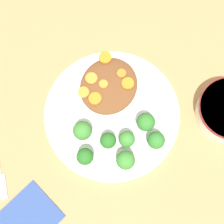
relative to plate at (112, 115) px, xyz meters
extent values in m
plane|color=tan|center=(0.00, 0.00, -0.01)|extent=(4.00, 4.00, 0.00)
cylinder|color=white|center=(0.00, 0.00, 0.00)|extent=(0.29, 0.29, 0.01)
torus|color=white|center=(0.00, 0.00, 0.00)|extent=(0.28, 0.28, 0.01)
ellipsoid|color=brown|center=(0.05, 0.03, 0.02)|extent=(0.13, 0.12, 0.02)
cylinder|color=#7FA85B|center=(-0.04, -0.05, 0.02)|extent=(0.01, 0.01, 0.02)
sphere|color=#3D8433|center=(-0.04, -0.05, 0.03)|extent=(0.03, 0.03, 0.03)
cylinder|color=#7FA85B|center=(-0.06, -0.02, 0.01)|extent=(0.02, 0.02, 0.02)
sphere|color=#286B23|center=(-0.06, -0.02, 0.03)|extent=(0.03, 0.03, 0.03)
cylinder|color=#759E51|center=(-0.11, 0.00, 0.02)|extent=(0.01, 0.01, 0.02)
sphere|color=#286B23|center=(-0.11, 0.00, 0.04)|extent=(0.03, 0.03, 0.03)
cylinder|color=#759E51|center=(0.01, -0.07, 0.02)|extent=(0.02, 0.02, 0.02)
sphere|color=#337A2D|center=(0.01, -0.07, 0.04)|extent=(0.04, 0.04, 0.04)
cylinder|color=#759E51|center=(-0.07, 0.03, 0.02)|extent=(0.02, 0.02, 0.02)
sphere|color=#3D8433|center=(-0.07, 0.03, 0.04)|extent=(0.04, 0.04, 0.04)
cylinder|color=#7FA85B|center=(-0.01, -0.11, 0.01)|extent=(0.02, 0.02, 0.02)
sphere|color=#337A2D|center=(-0.01, -0.11, 0.03)|extent=(0.04, 0.04, 0.04)
cylinder|color=#759E51|center=(-0.08, -0.07, 0.02)|extent=(0.02, 0.02, 0.03)
sphere|color=#3D8433|center=(-0.08, -0.07, 0.04)|extent=(0.04, 0.04, 0.04)
cylinder|color=orange|center=(0.07, 0.00, 0.03)|extent=(0.03, 0.03, 0.00)
cylinder|color=orange|center=(0.10, 0.07, 0.03)|extent=(0.03, 0.03, 0.01)
cylinder|color=orange|center=(0.04, 0.04, 0.03)|extent=(0.02, 0.02, 0.01)
cylinder|color=orange|center=(0.01, 0.07, 0.03)|extent=(0.02, 0.02, 0.00)
cylinder|color=orange|center=(0.04, 0.07, 0.03)|extent=(0.03, 0.03, 0.00)
cylinder|color=orange|center=(0.01, 0.04, 0.03)|extent=(0.03, 0.03, 0.01)
cylinder|color=orange|center=(0.08, 0.02, 0.03)|extent=(0.02, 0.02, 0.00)
cube|color=#B6B6B6|center=(-0.24, 0.13, -0.01)|extent=(0.05, 0.05, 0.01)
camera|label=1|loc=(-0.18, -0.10, 0.77)|focal=60.00mm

